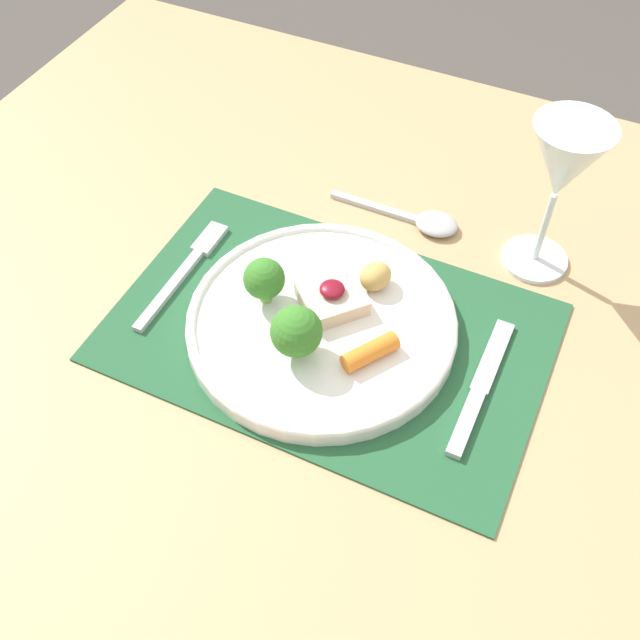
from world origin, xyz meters
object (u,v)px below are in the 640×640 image
object	(u,v)px
spoon	(425,221)
knife	(477,394)
dinner_plate	(318,322)
wine_glass_near	(563,168)
fork	(187,267)

from	to	relation	value
spoon	knife	bearing A→B (deg)	-60.41
dinner_plate	wine_glass_near	xyz separation A→B (m)	(0.19, 0.21, 0.12)
knife	spoon	xyz separation A→B (m)	(-0.14, 0.22, 0.00)
spoon	wine_glass_near	size ratio (longest dim) A/B	0.87
knife	wine_glass_near	size ratio (longest dim) A/B	0.94
wine_glass_near	knife	bearing A→B (deg)	-90.55
dinner_plate	wine_glass_near	world-z (taller)	wine_glass_near
fork	wine_glass_near	bearing A→B (deg)	27.77
fork	spoon	size ratio (longest dim) A/B	1.08
spoon	fork	bearing A→B (deg)	-142.18
knife	dinner_plate	bearing A→B (deg)	176.62
dinner_plate	wine_glass_near	bearing A→B (deg)	48.42
fork	wine_glass_near	world-z (taller)	wine_glass_near
spoon	wine_glass_near	xyz separation A→B (m)	(0.14, -0.00, 0.13)
knife	spoon	world-z (taller)	spoon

